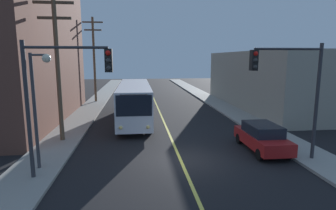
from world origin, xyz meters
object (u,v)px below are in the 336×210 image
traffic_signal_left_corner (63,84)px  street_lamp_left (38,94)px  city_bus (135,100)px  utility_pole_near (57,61)px  utility_pole_mid (94,56)px  traffic_signal_right_corner (290,80)px  fire_hydrant (269,128)px  parked_car_red (262,137)px

traffic_signal_left_corner → street_lamp_left: 1.87m
city_bus → utility_pole_near: size_ratio=1.33×
city_bus → utility_pole_mid: 12.34m
street_lamp_left → utility_pole_near: bearing=93.9°
traffic_signal_left_corner → traffic_signal_right_corner: bearing=4.3°
city_bus → fire_hydrant: size_ratio=14.48×
utility_pole_near → traffic_signal_right_corner: size_ratio=1.53×
utility_pole_near → fire_hydrant: 14.74m
fire_hydrant → traffic_signal_left_corner: bearing=-156.0°
utility_pole_mid → fire_hydrant: size_ratio=11.97×
city_bus → traffic_signal_left_corner: size_ratio=2.03×
utility_pole_mid → traffic_signal_right_corner: 24.94m
utility_pole_mid → traffic_signal_left_corner: bearing=-85.1°
city_bus → fire_hydrant: (9.32, -6.09, -1.23)m
parked_car_red → traffic_signal_right_corner: traffic_signal_right_corner is taller
traffic_signal_left_corner → traffic_signal_right_corner: size_ratio=1.00×
fire_hydrant → utility_pole_near: bearing=178.7°
fire_hydrant → utility_pole_mid: bearing=130.2°
utility_pole_mid → traffic_signal_right_corner: bearing=-59.3°
city_bus → parked_car_red: city_bus is taller
traffic_signal_right_corner → street_lamp_left: (-12.24, 0.28, -0.56)m
utility_pole_mid → street_lamp_left: size_ratio=1.83×
utility_pole_near → street_lamp_left: utility_pole_near is taller
utility_pole_near → parked_car_red: bearing=-14.4°
street_lamp_left → fire_hydrant: bearing=17.7°
fire_hydrant → city_bus: bearing=146.9°
city_bus → traffic_signal_right_corner: traffic_signal_right_corner is taller
parked_car_red → utility_pole_near: 13.28m
utility_pole_mid → city_bus: bearing=-65.7°
traffic_signal_right_corner → fire_hydrant: size_ratio=7.14×
street_lamp_left → traffic_signal_left_corner: bearing=-37.5°
utility_pole_mid → traffic_signal_right_corner: utility_pole_mid is taller
traffic_signal_left_corner → fire_hydrant: bearing=24.0°
city_bus → traffic_signal_left_corner: traffic_signal_left_corner is taller
parked_car_red → utility_pole_near: (-12.14, 3.13, 4.37)m
parked_car_red → utility_pole_near: size_ratio=0.48×
traffic_signal_left_corner → fire_hydrant: 13.93m
city_bus → utility_pole_near: bearing=-129.0°
traffic_signal_right_corner → parked_car_red: bearing=102.7°
utility_pole_mid → street_lamp_left: (0.48, -21.14, -1.94)m
traffic_signal_right_corner → street_lamp_left: traffic_signal_right_corner is taller
utility_pole_near → utility_pole_mid: 16.45m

